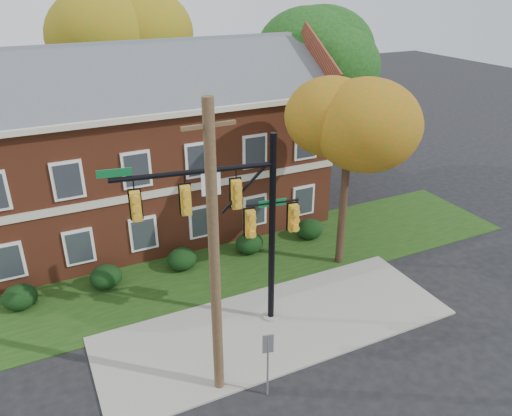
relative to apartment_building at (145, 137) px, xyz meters
name	(u,v)px	position (x,y,z in m)	size (l,w,h in m)	color
ground	(289,341)	(2.00, -11.95, -4.99)	(120.00, 120.00, 0.00)	black
sidewalk	(276,325)	(2.00, -10.95, -4.95)	(14.00, 5.00, 0.08)	gray
grass_strip	(227,266)	(2.00, -5.95, -4.97)	(30.00, 6.00, 0.04)	#193811
apartment_building	(145,137)	(0.00, 0.00, 0.00)	(18.80, 8.80, 9.74)	brown
hedge_far_left	(20,297)	(-7.00, -5.25, -4.46)	(1.40, 1.26, 1.05)	black
hedge_left	(106,277)	(-3.50, -5.25, -4.46)	(1.40, 1.26, 1.05)	black
hedge_center	(182,259)	(0.00, -5.25, -4.46)	(1.40, 1.26, 1.05)	black
hedge_right	(249,243)	(3.50, -5.25, -4.46)	(1.40, 1.26, 1.05)	black
hedge_far_right	(310,229)	(7.00, -5.25, -4.46)	(1.40, 1.26, 1.05)	black
tree_near_right	(356,128)	(7.22, -8.09, 1.68)	(4.50, 4.25, 8.58)	black
tree_right_rear	(324,58)	(11.31, 0.86, 3.13)	(6.30, 5.95, 10.62)	black
tree_far_rear	(128,41)	(1.34, 7.84, 3.86)	(6.84, 6.46, 11.52)	black
traffic_signal	(235,216)	(0.63, -10.23, -0.16)	(6.90, 1.30, 7.77)	gray
utility_pole	(214,260)	(-1.22, -12.95, -0.01)	(1.53, 0.33, 9.82)	#4C3323
sign_post	(268,355)	(0.08, -13.95, -3.31)	(0.36, 0.13, 2.47)	slate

